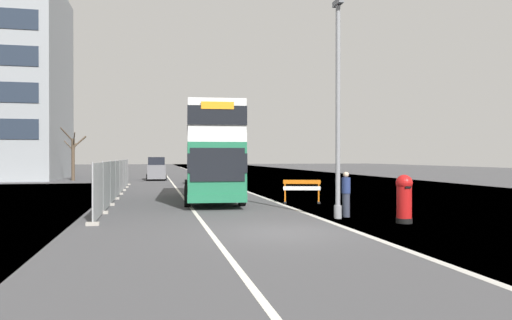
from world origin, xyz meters
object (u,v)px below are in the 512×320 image
(roadworks_barrier, at_px, (302,188))
(car_oncoming_near, at_px, (201,173))
(car_receding_mid, at_px, (156,169))
(double_decker_bus, at_px, (212,152))
(pedestrian_at_kerb, at_px, (346,194))
(red_pillar_postbox, at_px, (404,196))
(lamppost_foreground, at_px, (338,116))

(roadworks_barrier, height_order, car_oncoming_near, car_oncoming_near)
(car_receding_mid, bearing_deg, double_decker_bus, -83.42)
(roadworks_barrier, relative_size, pedestrian_at_kerb, 1.07)
(red_pillar_postbox, distance_m, roadworks_barrier, 7.78)
(roadworks_barrier, height_order, car_receding_mid, car_receding_mid)
(roadworks_barrier, xyz_separation_m, pedestrian_at_kerb, (-0.00, -5.62, 0.13))
(lamppost_foreground, relative_size, car_oncoming_near, 2.04)
(car_receding_mid, bearing_deg, lamppost_foreground, -78.58)
(lamppost_foreground, distance_m, car_oncoming_near, 24.00)
(roadworks_barrier, distance_m, pedestrian_at_kerb, 5.63)
(roadworks_barrier, height_order, pedestrian_at_kerb, pedestrian_at_kerb)
(double_decker_bus, xyz_separation_m, red_pillar_postbox, (5.59, -10.24, -1.67))
(red_pillar_postbox, distance_m, car_oncoming_near, 25.75)
(double_decker_bus, distance_m, pedestrian_at_kerb, 9.40)
(car_receding_mid, distance_m, pedestrian_at_kerb, 32.58)
(double_decker_bus, relative_size, roadworks_barrier, 5.49)
(lamppost_foreground, bearing_deg, pedestrian_at_kerb, 37.31)
(lamppost_foreground, bearing_deg, car_oncoming_near, 96.88)
(lamppost_foreground, xyz_separation_m, pedestrian_at_kerb, (0.49, 0.37, -3.03))
(roadworks_barrier, relative_size, car_oncoming_near, 0.46)
(double_decker_bus, relative_size, car_receding_mid, 2.31)
(lamppost_foreground, bearing_deg, roadworks_barrier, 85.31)
(car_receding_mid, bearing_deg, car_oncoming_near, -66.89)
(lamppost_foreground, distance_m, roadworks_barrier, 6.79)
(roadworks_barrier, bearing_deg, pedestrian_at_kerb, -90.02)
(double_decker_bus, height_order, car_oncoming_near, double_decker_bus)
(double_decker_bus, relative_size, pedestrian_at_kerb, 5.87)
(double_decker_bus, bearing_deg, car_receding_mid, 96.58)
(lamppost_foreground, height_order, car_receding_mid, lamppost_foreground)
(double_decker_bus, bearing_deg, car_oncoming_near, 86.51)
(double_decker_bus, xyz_separation_m, lamppost_foreground, (3.77, -8.57, 1.30))
(roadworks_barrier, bearing_deg, red_pillar_postbox, -80.18)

